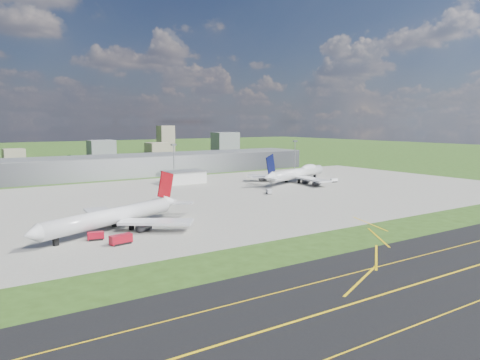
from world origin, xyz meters
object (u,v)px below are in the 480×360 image
fire_truck (121,240)px  crash_tender (96,236)px  van_white_near (269,192)px  van_white_far (334,180)px  tug_yellow (163,221)px  airliner_red_twin (116,216)px  airliner_blue_quad (297,173)px

fire_truck → crash_tender: fire_truck is taller
van_white_near → van_white_far: size_ratio=1.11×
crash_tender → tug_yellow: size_ratio=1.52×
tug_yellow → fire_truck: bearing=-166.7°
fire_truck → tug_yellow: size_ratio=2.03×
crash_tender → tug_yellow: crash_tender is taller
van_white_near → fire_truck: bearing=143.9°
crash_tender → van_white_near: 125.08m
airliner_red_twin → crash_tender: size_ratio=11.82×
fire_truck → crash_tender: 11.65m
van_white_far → airliner_blue_quad: bearing=149.9°
airliner_red_twin → fire_truck: size_ratio=8.84×
airliner_red_twin → van_white_far: size_ratio=13.04×
fire_truck → tug_yellow: fire_truck is taller
van_white_near → van_white_far: bearing=-51.6°
fire_truck → tug_yellow: bearing=31.8°
fire_truck → crash_tender: size_ratio=1.34×
airliner_blue_quad → crash_tender: size_ratio=13.18×
airliner_blue_quad → van_white_near: airliner_blue_quad is taller
airliner_blue_quad → van_white_far: airliner_blue_quad is taller
fire_truck → airliner_blue_quad: bearing=21.1°
airliner_blue_quad → tug_yellow: bearing=-172.7°
fire_truck → van_white_near: fire_truck is taller
airliner_blue_quad → van_white_far: size_ratio=14.54×
crash_tender → van_white_near: size_ratio=1.00×
fire_truck → van_white_far: bearing=14.2°
van_white_far → van_white_near: bearing=-157.2°
van_white_near → van_white_far: 70.56m
airliner_red_twin → airliner_blue_quad: (152.41, 72.17, 0.46)m
crash_tender → van_white_far: bearing=32.3°
tug_yellow → van_white_far: bearing=-8.0°
crash_tender → fire_truck: bearing=-50.5°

